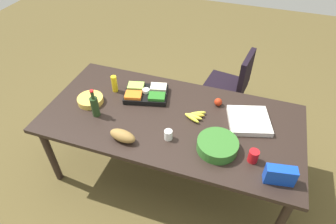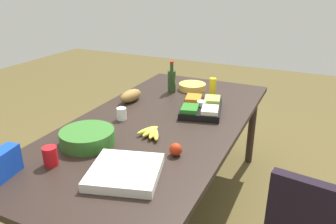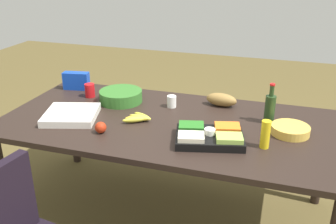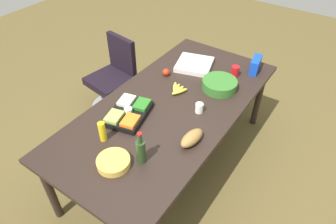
% 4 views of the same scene
% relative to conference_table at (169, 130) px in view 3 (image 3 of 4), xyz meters
% --- Properties ---
extents(ground_plane, '(10.00, 10.00, 0.00)m').
position_rel_conference_table_xyz_m(ground_plane, '(0.00, 0.00, -0.72)').
color(ground_plane, brown).
extents(conference_table, '(2.38, 1.15, 0.79)m').
position_rel_conference_table_xyz_m(conference_table, '(0.00, 0.00, 0.00)').
color(conference_table, black).
rests_on(conference_table, ground).
extents(paper_cup, '(0.09, 0.09, 0.09)m').
position_rel_conference_table_xyz_m(paper_cup, '(0.06, -0.26, 0.11)').
color(paper_cup, white).
rests_on(paper_cup, conference_table).
extents(pizza_box, '(0.45, 0.45, 0.05)m').
position_rel_conference_table_xyz_m(pizza_box, '(0.69, 0.16, 0.09)').
color(pizza_box, silver).
rests_on(pizza_box, conference_table).
extents(banana_bunch, '(0.20, 0.19, 0.04)m').
position_rel_conference_table_xyz_m(banana_bunch, '(0.21, 0.06, 0.09)').
color(banana_bunch, yellow).
rests_on(banana_bunch, conference_table).
extents(chip_bowl, '(0.31, 0.31, 0.06)m').
position_rel_conference_table_xyz_m(chip_bowl, '(-0.82, -0.05, 0.10)').
color(chip_bowl, gold).
rests_on(chip_bowl, conference_table).
extents(veggie_tray, '(0.48, 0.39, 0.09)m').
position_rel_conference_table_xyz_m(veggie_tray, '(-0.33, 0.22, 0.10)').
color(veggie_tray, black).
rests_on(veggie_tray, conference_table).
extents(wine_bottle, '(0.08, 0.08, 0.29)m').
position_rel_conference_table_xyz_m(wine_bottle, '(-0.67, -0.19, 0.18)').
color(wine_bottle, '#243C1C').
rests_on(wine_bottle, conference_table).
extents(salad_bowl, '(0.34, 0.34, 0.09)m').
position_rel_conference_table_xyz_m(salad_bowl, '(0.48, -0.24, 0.11)').
color(salad_bowl, '#316A27').
rests_on(salad_bowl, conference_table).
extents(red_solo_cup, '(0.09, 0.09, 0.11)m').
position_rel_conference_table_xyz_m(red_solo_cup, '(0.77, -0.27, 0.12)').
color(red_solo_cup, red).
rests_on(red_solo_cup, conference_table).
extents(chip_bag_blue, '(0.23, 0.12, 0.15)m').
position_rel_conference_table_xyz_m(chip_bag_blue, '(0.97, -0.41, 0.14)').
color(chip_bag_blue, '#1341C0').
rests_on(chip_bag_blue, conference_table).
extents(bread_loaf, '(0.25, 0.14, 0.10)m').
position_rel_conference_table_xyz_m(bread_loaf, '(-0.30, -0.40, 0.12)').
color(bread_loaf, olive).
rests_on(bread_loaf, conference_table).
extents(mustard_bottle, '(0.06, 0.06, 0.18)m').
position_rel_conference_table_xyz_m(mustard_bottle, '(-0.67, 0.20, 0.16)').
color(mustard_bottle, yellow).
rests_on(mustard_bottle, conference_table).
extents(apple_red, '(0.09, 0.09, 0.08)m').
position_rel_conference_table_xyz_m(apple_red, '(0.37, 0.31, 0.10)').
color(apple_red, '#AC2911').
rests_on(apple_red, conference_table).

